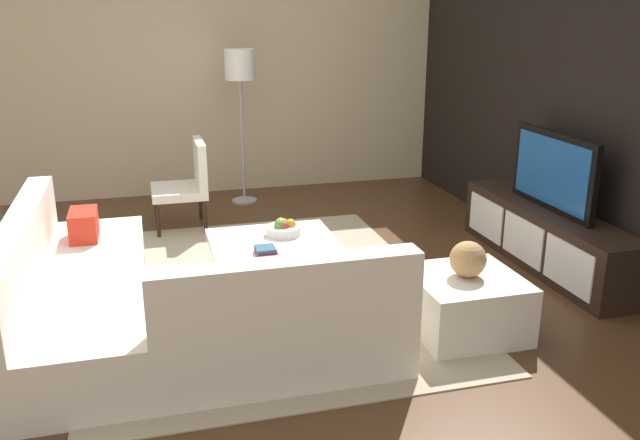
{
  "coord_description": "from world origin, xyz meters",
  "views": [
    {
      "loc": [
        4.57,
        -0.81,
        2.09
      ],
      "look_at": [
        -0.15,
        0.47,
        0.52
      ],
      "focal_mm": 37.16,
      "sensor_mm": 36.0,
      "label": 1
    }
  ],
  "objects_px": {
    "floor_lamp": "(240,74)",
    "fruit_bowl": "(283,228)",
    "book_stack": "(266,251)",
    "media_console": "(546,237)",
    "sectional_couch": "(147,304)",
    "coffee_table": "(276,265)",
    "ottoman": "(465,304)",
    "television": "(553,171)",
    "accent_chair_near": "(188,180)",
    "decorative_ball": "(468,259)"
  },
  "relations": [
    {
      "from": "accent_chair_near",
      "to": "floor_lamp",
      "type": "relative_size",
      "value": 0.52
    },
    {
      "from": "floor_lamp",
      "to": "accent_chair_near",
      "type": "bearing_deg",
      "value": -40.72
    },
    {
      "from": "accent_chair_near",
      "to": "book_stack",
      "type": "bearing_deg",
      "value": 17.52
    },
    {
      "from": "sectional_couch",
      "to": "decorative_ball",
      "type": "relative_size",
      "value": 10.04
    },
    {
      "from": "floor_lamp",
      "to": "book_stack",
      "type": "xyz_separation_m",
      "value": [
        2.72,
        -0.26,
        -1.01
      ]
    },
    {
      "from": "floor_lamp",
      "to": "decorative_ball",
      "type": "distance_m",
      "value": 3.74
    },
    {
      "from": "media_console",
      "to": "coffee_table",
      "type": "height_order",
      "value": "media_console"
    },
    {
      "from": "media_console",
      "to": "sectional_couch",
      "type": "distance_m",
      "value": 3.31
    },
    {
      "from": "decorative_ball",
      "to": "coffee_table",
      "type": "bearing_deg",
      "value": -133.31
    },
    {
      "from": "floor_lamp",
      "to": "book_stack",
      "type": "bearing_deg",
      "value": -5.43
    },
    {
      "from": "sectional_couch",
      "to": "accent_chair_near",
      "type": "xyz_separation_m",
      "value": [
        -2.35,
        0.46,
        0.22
      ]
    },
    {
      "from": "fruit_bowl",
      "to": "book_stack",
      "type": "distance_m",
      "value": 0.46
    },
    {
      "from": "fruit_bowl",
      "to": "floor_lamp",
      "type": "bearing_deg",
      "value": 178.91
    },
    {
      "from": "floor_lamp",
      "to": "fruit_bowl",
      "type": "distance_m",
      "value": 2.51
    },
    {
      "from": "book_stack",
      "to": "television",
      "type": "bearing_deg",
      "value": 92.92
    },
    {
      "from": "media_console",
      "to": "sectional_couch",
      "type": "xyz_separation_m",
      "value": [
        0.52,
        -3.27,
        0.02
      ]
    },
    {
      "from": "sectional_couch",
      "to": "floor_lamp",
      "type": "xyz_separation_m",
      "value": [
        -3.11,
        1.12,
        1.14
      ]
    },
    {
      "from": "coffee_table",
      "to": "ottoman",
      "type": "relative_size",
      "value": 1.4
    },
    {
      "from": "coffee_table",
      "to": "book_stack",
      "type": "height_order",
      "value": "book_stack"
    },
    {
      "from": "accent_chair_near",
      "to": "book_stack",
      "type": "height_order",
      "value": "accent_chair_near"
    },
    {
      "from": "decorative_ball",
      "to": "television",
      "type": "bearing_deg",
      "value": 127.1
    },
    {
      "from": "book_stack",
      "to": "fruit_bowl",
      "type": "bearing_deg",
      "value": 151.99
    },
    {
      "from": "media_console",
      "to": "accent_chair_near",
      "type": "height_order",
      "value": "accent_chair_near"
    },
    {
      "from": "ottoman",
      "to": "accent_chair_near",
      "type": "bearing_deg",
      "value": -149.84
    },
    {
      "from": "television",
      "to": "ottoman",
      "type": "bearing_deg",
      "value": -52.9
    },
    {
      "from": "coffee_table",
      "to": "decorative_ball",
      "type": "relative_size",
      "value": 4.06
    },
    {
      "from": "floor_lamp",
      "to": "book_stack",
      "type": "relative_size",
      "value": 7.72
    },
    {
      "from": "coffee_table",
      "to": "book_stack",
      "type": "relative_size",
      "value": 4.52
    },
    {
      "from": "floor_lamp",
      "to": "book_stack",
      "type": "height_order",
      "value": "floor_lamp"
    },
    {
      "from": "sectional_couch",
      "to": "coffee_table",
      "type": "relative_size",
      "value": 2.47
    },
    {
      "from": "accent_chair_near",
      "to": "fruit_bowl",
      "type": "height_order",
      "value": "accent_chair_near"
    },
    {
      "from": "coffee_table",
      "to": "accent_chair_near",
      "type": "xyz_separation_m",
      "value": [
        -1.73,
        -0.51,
        0.29
      ]
    },
    {
      "from": "television",
      "to": "accent_chair_near",
      "type": "distance_m",
      "value": 3.37
    },
    {
      "from": "coffee_table",
      "to": "floor_lamp",
      "type": "bearing_deg",
      "value": 176.68
    },
    {
      "from": "coffee_table",
      "to": "floor_lamp",
      "type": "height_order",
      "value": "floor_lamp"
    },
    {
      "from": "media_console",
      "to": "floor_lamp",
      "type": "bearing_deg",
      "value": -140.32
    },
    {
      "from": "coffee_table",
      "to": "ottoman",
      "type": "height_order",
      "value": "ottoman"
    },
    {
      "from": "media_console",
      "to": "fruit_bowl",
      "type": "bearing_deg",
      "value": -97.27
    },
    {
      "from": "coffee_table",
      "to": "ottoman",
      "type": "xyz_separation_m",
      "value": [
        1.02,
        1.08,
        -0.0
      ]
    },
    {
      "from": "television",
      "to": "floor_lamp",
      "type": "xyz_separation_m",
      "value": [
        -2.59,
        -2.15,
        0.6
      ]
    },
    {
      "from": "fruit_bowl",
      "to": "book_stack",
      "type": "bearing_deg",
      "value": -28.01
    },
    {
      "from": "sectional_couch",
      "to": "book_stack",
      "type": "xyz_separation_m",
      "value": [
        -0.4,
        0.86,
        0.13
      ]
    },
    {
      "from": "television",
      "to": "decorative_ball",
      "type": "bearing_deg",
      "value": -52.9
    },
    {
      "from": "sectional_couch",
      "to": "fruit_bowl",
      "type": "relative_size",
      "value": 8.67
    },
    {
      "from": "sectional_couch",
      "to": "floor_lamp",
      "type": "height_order",
      "value": "floor_lamp"
    },
    {
      "from": "floor_lamp",
      "to": "fruit_bowl",
      "type": "xyz_separation_m",
      "value": [
        2.31,
        -0.04,
        -0.98
      ]
    },
    {
      "from": "media_console",
      "to": "accent_chair_near",
      "type": "distance_m",
      "value": 3.36
    },
    {
      "from": "sectional_couch",
      "to": "ottoman",
      "type": "xyz_separation_m",
      "value": [
        0.4,
        2.05,
        -0.07
      ]
    },
    {
      "from": "accent_chair_near",
      "to": "fruit_bowl",
      "type": "bearing_deg",
      "value": 27.59
    },
    {
      "from": "floor_lamp",
      "to": "ottoman",
      "type": "bearing_deg",
      "value": 14.93
    }
  ]
}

